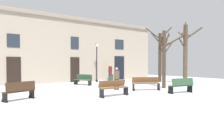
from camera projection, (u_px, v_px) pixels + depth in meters
The scene contains 14 objects.
ground_plane at pixel (126, 90), 14.00m from camera, with size 33.26×33.26×0.00m, color white.
building_facade at pixel (74, 49), 20.58m from camera, with size 20.79×0.60×6.57m.
tree_right_of_center at pixel (160, 55), 20.57m from camera, with size 2.45×1.70×5.56m.
tree_near_facade at pixel (186, 52), 18.06m from camera, with size 1.81×2.27×5.33m.
tree_center at pixel (165, 56), 15.30m from camera, with size 2.23×2.22×4.30m.
streetlamp at pixel (97, 58), 20.51m from camera, with size 0.30×0.30×3.98m.
litter_bin at pixel (111, 79), 19.20m from camera, with size 0.47×0.47×0.83m.
bench_back_to_back_left at pixel (146, 83), 13.96m from camera, with size 1.87×1.30×0.92m.
bench_near_lamp at pixel (20, 91), 10.09m from camera, with size 1.62×0.95×0.94m.
bench_far_corner at pixel (114, 88), 11.39m from camera, with size 1.88×0.50×0.90m.
bench_facing_shops at pixel (83, 80), 17.60m from camera, with size 1.07×1.79×0.92m.
bench_by_litter_bin at pixel (181, 85), 12.61m from camera, with size 1.74×0.79×0.94m.
person_crossing_plaza at pixel (117, 78), 14.23m from camera, with size 0.44×0.39×1.58m.
person_by_shop_door at pixel (110, 71), 21.81m from camera, with size 0.43×0.42×1.82m.
Camera 1 is at (-8.91, -10.78, 1.80)m, focal length 32.70 mm.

